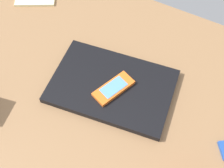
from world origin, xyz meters
The scene contains 3 objects.
desk_surface centered at (0.00, 0.00, 1.50)cm, with size 120.00×80.00×3.00cm, color olive.
laptop_closed centered at (5.86, 1.26, 3.94)cm, with size 33.59×22.39×1.87cm, color black.
cell_phone_on_laptop centered at (7.03, -0.30, 5.44)cm, with size 8.69×12.61×1.20cm.
Camera 1 is at (28.09, -39.41, 75.50)cm, focal length 48.86 mm.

